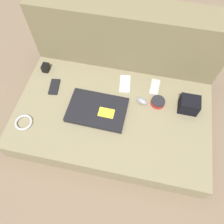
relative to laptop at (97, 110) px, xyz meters
name	(u,v)px	position (x,y,z in m)	size (l,w,h in m)	color
ground_plane	(112,125)	(0.09, 0.00, -0.17)	(8.00, 8.00, 0.00)	#7A6651
couch_seat	(112,120)	(0.09, 0.00, -0.09)	(1.14, 0.67, 0.15)	#847A5B
couch_backrest	(126,46)	(0.09, 0.44, 0.11)	(1.14, 0.20, 0.55)	#756B4C
laptop	(97,110)	(0.00, 0.00, 0.00)	(0.34, 0.23, 0.03)	black
computer_mouse	(142,101)	(0.25, 0.12, 0.00)	(0.08, 0.06, 0.04)	gray
speaker_puck	(158,102)	(0.34, 0.13, 0.00)	(0.08, 0.08, 0.03)	red
phone_silver	(54,87)	(-0.30, 0.11, -0.01)	(0.07, 0.12, 0.01)	black
phone_black	(125,84)	(0.12, 0.23, -0.01)	(0.08, 0.14, 0.01)	silver
phone_small	(155,87)	(0.31, 0.24, -0.01)	(0.06, 0.12, 0.01)	#B7B7BC
camera_pouch	(189,105)	(0.51, 0.13, 0.03)	(0.11, 0.09, 0.09)	black
charger_brick	(46,68)	(-0.40, 0.24, 0.01)	(0.04, 0.05, 0.05)	black
cable_coil	(24,122)	(-0.39, -0.16, -0.01)	(0.10, 0.10, 0.01)	#B2B2B7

